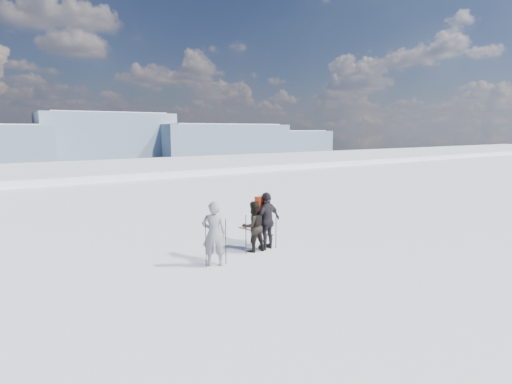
% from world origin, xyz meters
% --- Properties ---
extents(lake_basin, '(820.00, 820.00, 71.62)m').
position_xyz_m(lake_basin, '(0.00, 30.00, -6.50)').
color(lake_basin, white).
rests_on(lake_basin, ground).
extents(far_mountain_range, '(770.00, 110.00, 53.00)m').
position_xyz_m(far_mountain_range, '(29.60, 454.78, -7.19)').
color(far_mountain_range, slate).
rests_on(far_mountain_range, ground).
extents(skier_grey, '(0.78, 0.70, 1.80)m').
position_xyz_m(skier_grey, '(-3.81, 1.91, 0.90)').
color(skier_grey, gray).
rests_on(skier_grey, ground).
extents(skier_dark, '(0.79, 0.63, 1.57)m').
position_xyz_m(skier_dark, '(-2.20, 2.42, 0.79)').
color(skier_dark, black).
rests_on(skier_dark, ground).
extents(skier_pack, '(1.13, 0.66, 1.81)m').
position_xyz_m(skier_pack, '(-1.70, 2.39, 0.90)').
color(skier_pack, black).
rests_on(skier_pack, ground).
extents(backpack, '(0.42, 0.29, 0.53)m').
position_xyz_m(backpack, '(-1.75, 2.64, 2.07)').
color(backpack, '#F74317').
rests_on(backpack, skier_pack).
extents(ski_poles, '(2.67, 0.52, 1.30)m').
position_xyz_m(ski_poles, '(-2.62, 2.15, 0.61)').
color(ski_poles, black).
rests_on(ski_poles, ground).
extents(skis_loose, '(0.51, 1.70, 0.03)m').
position_xyz_m(skis_loose, '(-0.76, 4.39, 0.01)').
color(skis_loose, black).
rests_on(skis_loose, ground).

